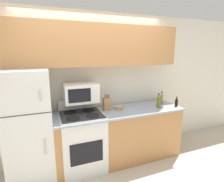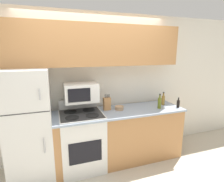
{
  "view_description": "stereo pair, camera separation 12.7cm",
  "coord_description": "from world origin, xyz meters",
  "px_view_note": "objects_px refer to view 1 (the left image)",
  "views": [
    {
      "loc": [
        -0.83,
        -2.28,
        1.89
      ],
      "look_at": [
        0.16,
        0.29,
        1.27
      ],
      "focal_mm": 28.0,
      "sensor_mm": 36.0,
      "label": 1
    },
    {
      "loc": [
        -0.71,
        -2.32,
        1.89
      ],
      "look_at": [
        0.16,
        0.29,
        1.27
      ],
      "focal_mm": 28.0,
      "sensor_mm": 36.0,
      "label": 2
    }
  ],
  "objects_px": {
    "bowl": "(119,108)",
    "bottle_vinegar": "(162,99)",
    "knife_block": "(107,104)",
    "bottle_soy_sauce": "(176,103)",
    "microwave": "(81,93)",
    "bottle_olive_oil": "(158,102)",
    "refrigerator": "(29,127)",
    "stove": "(82,141)"
  },
  "relations": [
    {
      "from": "microwave",
      "to": "bottle_olive_oil",
      "type": "distance_m",
      "value": 1.36
    },
    {
      "from": "microwave",
      "to": "bowl",
      "type": "height_order",
      "value": "microwave"
    },
    {
      "from": "bowl",
      "to": "microwave",
      "type": "bearing_deg",
      "value": 171.28
    },
    {
      "from": "bowl",
      "to": "bottle_olive_oil",
      "type": "xyz_separation_m",
      "value": [
        0.69,
        -0.15,
        0.07
      ]
    },
    {
      "from": "bowl",
      "to": "bottle_olive_oil",
      "type": "distance_m",
      "value": 0.71
    },
    {
      "from": "refrigerator",
      "to": "stove",
      "type": "bearing_deg",
      "value": -1.97
    },
    {
      "from": "bowl",
      "to": "bottle_soy_sauce",
      "type": "xyz_separation_m",
      "value": [
        1.04,
        -0.21,
        0.04
      ]
    },
    {
      "from": "microwave",
      "to": "bowl",
      "type": "xyz_separation_m",
      "value": [
        0.63,
        -0.1,
        -0.3
      ]
    },
    {
      "from": "bottle_soy_sauce",
      "to": "bowl",
      "type": "bearing_deg",
      "value": 168.87
    },
    {
      "from": "microwave",
      "to": "bottle_vinegar",
      "type": "relative_size",
      "value": 2.19
    },
    {
      "from": "bowl",
      "to": "bottle_vinegar",
      "type": "relative_size",
      "value": 0.64
    },
    {
      "from": "bottle_soy_sauce",
      "to": "stove",
      "type": "bearing_deg",
      "value": 174.11
    },
    {
      "from": "bottle_soy_sauce",
      "to": "refrigerator",
      "type": "bearing_deg",
      "value": 175.3
    },
    {
      "from": "microwave",
      "to": "knife_block",
      "type": "relative_size",
      "value": 1.92
    },
    {
      "from": "refrigerator",
      "to": "bottle_soy_sauce",
      "type": "distance_m",
      "value": 2.46
    },
    {
      "from": "bottle_olive_oil",
      "to": "bottle_soy_sauce",
      "type": "bearing_deg",
      "value": -8.95
    },
    {
      "from": "stove",
      "to": "bottle_soy_sauce",
      "type": "bearing_deg",
      "value": -5.89
    },
    {
      "from": "bottle_soy_sauce",
      "to": "knife_block",
      "type": "bearing_deg",
      "value": 167.7
    },
    {
      "from": "knife_block",
      "to": "bottle_olive_oil",
      "type": "height_order",
      "value": "knife_block"
    },
    {
      "from": "bowl",
      "to": "bottle_vinegar",
      "type": "xyz_separation_m",
      "value": [
        0.88,
        0.02,
        0.06
      ]
    },
    {
      "from": "refrigerator",
      "to": "bottle_soy_sauce",
      "type": "xyz_separation_m",
      "value": [
        2.45,
        -0.2,
        0.16
      ]
    },
    {
      "from": "microwave",
      "to": "knife_block",
      "type": "height_order",
      "value": "microwave"
    },
    {
      "from": "bottle_vinegar",
      "to": "microwave",
      "type": "bearing_deg",
      "value": 177.11
    },
    {
      "from": "bowl",
      "to": "bottle_soy_sauce",
      "type": "bearing_deg",
      "value": -11.13
    },
    {
      "from": "knife_block",
      "to": "bowl",
      "type": "relative_size",
      "value": 1.77
    },
    {
      "from": "stove",
      "to": "knife_block",
      "type": "bearing_deg",
      "value": 11.74
    },
    {
      "from": "bottle_soy_sauce",
      "to": "microwave",
      "type": "bearing_deg",
      "value": 169.77
    },
    {
      "from": "stove",
      "to": "microwave",
      "type": "height_order",
      "value": "microwave"
    },
    {
      "from": "bottle_soy_sauce",
      "to": "bottle_olive_oil",
      "type": "distance_m",
      "value": 0.36
    },
    {
      "from": "stove",
      "to": "knife_block",
      "type": "height_order",
      "value": "knife_block"
    },
    {
      "from": "refrigerator",
      "to": "bottle_vinegar",
      "type": "height_order",
      "value": "refrigerator"
    },
    {
      "from": "microwave",
      "to": "bottle_olive_oil",
      "type": "xyz_separation_m",
      "value": [
        1.32,
        -0.25,
        -0.23
      ]
    },
    {
      "from": "stove",
      "to": "knife_block",
      "type": "xyz_separation_m",
      "value": [
        0.46,
        0.1,
        0.55
      ]
    },
    {
      "from": "knife_block",
      "to": "bottle_soy_sauce",
      "type": "xyz_separation_m",
      "value": [
        1.24,
        -0.27,
        -0.04
      ]
    },
    {
      "from": "knife_block",
      "to": "bottle_olive_oil",
      "type": "bearing_deg",
      "value": -13.6
    },
    {
      "from": "bottle_vinegar",
      "to": "bottle_soy_sauce",
      "type": "distance_m",
      "value": 0.28
    },
    {
      "from": "knife_block",
      "to": "bottle_soy_sauce",
      "type": "distance_m",
      "value": 1.27
    },
    {
      "from": "knife_block",
      "to": "bottle_vinegar",
      "type": "xyz_separation_m",
      "value": [
        1.08,
        -0.05,
        -0.01
      ]
    },
    {
      "from": "bottle_vinegar",
      "to": "bottle_olive_oil",
      "type": "bearing_deg",
      "value": -138.56
    },
    {
      "from": "refrigerator",
      "to": "microwave",
      "type": "height_order",
      "value": "refrigerator"
    },
    {
      "from": "refrigerator",
      "to": "bottle_olive_oil",
      "type": "bearing_deg",
      "value": -3.98
    },
    {
      "from": "stove",
      "to": "knife_block",
      "type": "distance_m",
      "value": 0.72
    }
  ]
}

